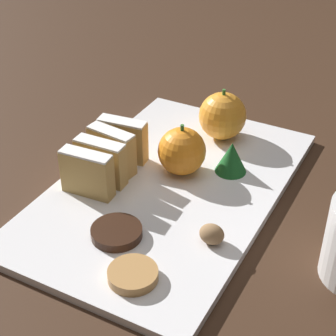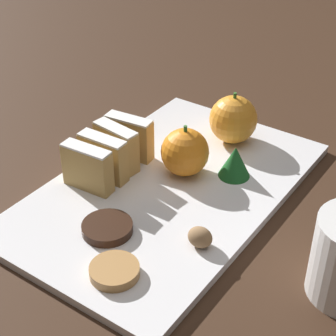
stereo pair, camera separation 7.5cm
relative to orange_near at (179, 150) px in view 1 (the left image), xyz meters
name	(u,v)px [view 1 (the left image)]	position (x,y,z in m)	size (l,w,h in m)	color
ground_plane	(168,193)	(0.00, -0.04, -0.05)	(6.00, 6.00, 0.00)	#382316
serving_platter	(168,190)	(0.00, -0.04, -0.04)	(0.28, 0.45, 0.01)	white
stollen_slice_front	(87,173)	(-0.08, -0.11, 0.00)	(0.07, 0.03, 0.06)	tan
stollen_slice_second	(101,162)	(-0.08, -0.07, 0.00)	(0.07, 0.02, 0.06)	tan
stollen_slice_third	(112,150)	(-0.09, -0.04, 0.00)	(0.07, 0.03, 0.06)	tan
stollen_slice_fourth	(123,140)	(-0.09, -0.01, 0.00)	(0.07, 0.03, 0.06)	tan
orange_near	(179,150)	(0.00, 0.00, 0.00)	(0.07, 0.07, 0.08)	orange
orange_far	(222,116)	(0.02, 0.12, 0.00)	(0.07, 0.07, 0.08)	orange
walnut	(212,234)	(0.10, -0.12, -0.02)	(0.03, 0.03, 0.03)	#8E6B47
chocolate_cookie	(117,232)	(0.00, -0.16, -0.03)	(0.06, 0.06, 0.01)	black
gingerbread_cookie	(133,275)	(0.05, -0.21, -0.03)	(0.06, 0.06, 0.01)	#B27F47
evergreen_sprig	(231,157)	(0.07, 0.03, -0.01)	(0.05, 0.05, 0.05)	#195623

